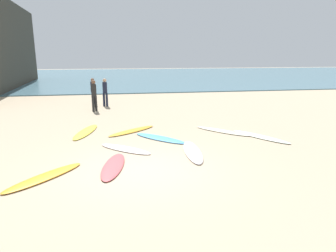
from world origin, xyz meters
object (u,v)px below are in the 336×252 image
at_px(surfboard_1, 222,131).
at_px(beachgoer_near, 105,91).
at_px(surfboard_8, 45,177).
at_px(surfboard_6, 160,138).
at_px(beachgoer_far, 94,94).
at_px(surfboard_5, 86,132).
at_px(surfboard_0, 132,131).
at_px(surfboard_2, 113,166).
at_px(beachgoer_mid, 93,90).
at_px(surfboard_3, 193,152).
at_px(surfboard_4, 260,137).
at_px(surfboard_7, 125,149).

distance_m(surfboard_1, beachgoer_near, 8.92).
relative_size(surfboard_1, surfboard_8, 1.03).
height_order(surfboard_1, surfboard_8, surfboard_8).
relative_size(surfboard_6, beachgoer_far, 1.34).
bearing_deg(surfboard_5, surfboard_8, -84.10).
relative_size(surfboard_0, surfboard_2, 1.11).
xyz_separation_m(surfboard_5, beachgoer_mid, (-0.15, 7.17, 0.92)).
bearing_deg(surfboard_1, surfboard_3, 10.87).
relative_size(surfboard_0, surfboard_3, 1.02).
bearing_deg(beachgoer_far, surfboard_3, 70.54).
relative_size(surfboard_2, beachgoer_near, 1.28).
bearing_deg(surfboard_8, surfboard_3, -121.31).
height_order(surfboard_4, beachgoer_near, beachgoer_near).
distance_m(surfboard_1, surfboard_8, 7.42).
bearing_deg(surfboard_0, surfboard_3, -8.11).
distance_m(surfboard_1, surfboard_7, 4.51).
distance_m(surfboard_0, beachgoer_near, 6.80).
height_order(surfboard_3, surfboard_7, surfboard_3).
bearing_deg(surfboard_6, surfboard_2, 13.54).
height_order(surfboard_0, surfboard_2, surfboard_2).
bearing_deg(surfboard_3, surfboard_0, 125.77).
bearing_deg(beachgoer_mid, surfboard_8, 20.77).
relative_size(beachgoer_mid, beachgoer_far, 0.96).
bearing_deg(beachgoer_far, surfboard_5, 45.25).
height_order(surfboard_4, surfboard_8, surfboard_4).
bearing_deg(surfboard_6, surfboard_4, 130.28).
xyz_separation_m(surfboard_3, surfboard_6, (-0.84, 1.83, -0.00)).
relative_size(surfboard_3, surfboard_6, 1.01).
distance_m(surfboard_1, beachgoer_far, 8.07).
height_order(surfboard_1, surfboard_5, surfboard_5).
relative_size(surfboard_8, beachgoer_near, 1.38).
relative_size(surfboard_6, beachgoer_near, 1.37).
xyz_separation_m(surfboard_0, beachgoer_far, (-1.85, 5.03, 0.97)).
height_order(surfboard_2, beachgoer_mid, beachgoer_mid).
distance_m(surfboard_6, surfboard_7, 1.78).
bearing_deg(surfboard_0, surfboard_6, -1.08).
distance_m(surfboard_4, beachgoer_near, 10.49).
height_order(surfboard_1, surfboard_2, surfboard_2).
height_order(beachgoer_mid, beachgoer_far, beachgoer_far).
xyz_separation_m(surfboard_0, surfboard_6, (1.02, -1.32, 0.00)).
distance_m(surfboard_6, beachgoer_near, 8.31).
distance_m(surfboard_7, beachgoer_near, 9.15).
bearing_deg(surfboard_8, surfboard_7, -95.19).
bearing_deg(surfboard_1, beachgoer_near, -96.41).
relative_size(surfboard_2, surfboard_6, 0.93).
bearing_deg(surfboard_1, beachgoer_mid, -95.17).
bearing_deg(surfboard_6, surfboard_5, -70.33).
bearing_deg(beachgoer_near, surfboard_7, -57.69).
bearing_deg(surfboard_5, beachgoer_mid, 104.70).
height_order(surfboard_4, beachgoer_mid, beachgoer_mid).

